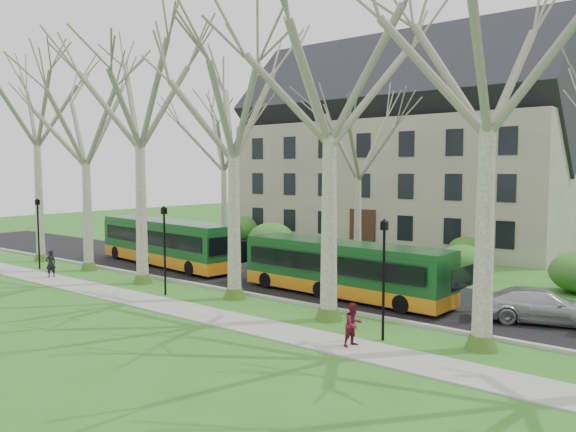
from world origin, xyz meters
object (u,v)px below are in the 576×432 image
Objects in this scene: pedestrian_a at (51,264)px; pedestrian_b at (353,324)px; sedan at (542,306)px; bus_follow at (343,268)px; bus_lead at (167,242)px.

pedestrian_a is 1.02× the size of pedestrian_b.
pedestrian_a reaches higher than sedan.
sedan is at bearing 9.42° from bus_follow.
bus_lead is at bearing 84.53° from pedestrian_b.
bus_follow is 8.86m from sedan.
bus_follow is 7.72m from pedestrian_b.
bus_lead reaches higher than pedestrian_b.
sedan is 3.01× the size of pedestrian_a.
pedestrian_b is (20.16, -0.21, -0.02)m from pedestrian_a.
sedan is at bearing -15.66° from pedestrian_b.
bus_lead is 2.57× the size of sedan.
pedestrian_b is at bearing -13.71° from bus_lead.
bus_lead reaches higher than sedan.
bus_follow reaches higher than pedestrian_a.
bus_follow is at bearing 76.16° from sedan.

